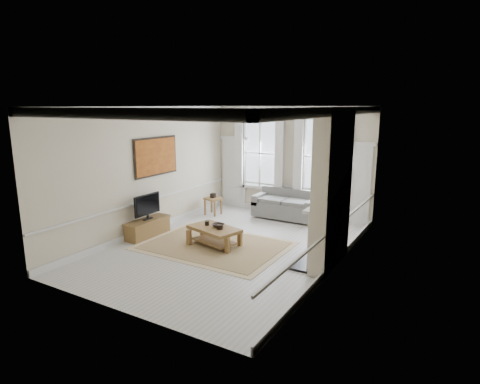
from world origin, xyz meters
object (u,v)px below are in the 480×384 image
Objects in this scene: sofa at (287,206)px; tv_stand at (148,228)px; side_table at (213,201)px; coffee_table at (214,231)px.

tv_stand is (-2.46, -3.50, -0.13)m from sofa.
side_table is 2.70m from tv_stand.
tv_stand is (-1.95, -0.27, -0.17)m from coffee_table.
sofa is at bearing 95.87° from coffee_table.
side_table is (-2.18, -0.82, 0.08)m from sofa.
side_table is at bearing -159.33° from sofa.
coffee_table reaches higher than tv_stand.
coffee_table is 1.97m from tv_stand.
sofa is at bearing 20.67° from side_table.
coffee_table is at bearing -55.29° from side_table.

